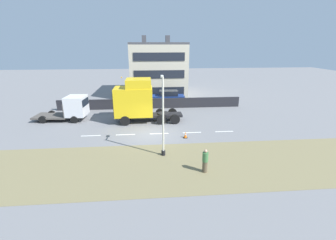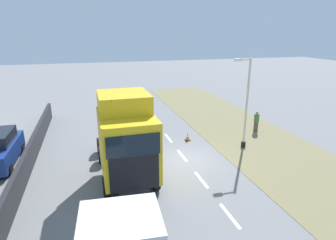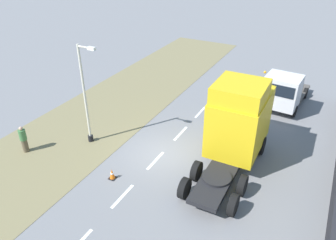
# 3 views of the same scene
# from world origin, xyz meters

# --- Properties ---
(ground_plane) EXTENTS (120.00, 120.00, 0.00)m
(ground_plane) POSITION_xyz_m (0.00, 0.00, 0.00)
(ground_plane) COLOR slate
(ground_plane) RESTS_ON ground
(grass_verge) EXTENTS (7.00, 44.00, 0.01)m
(grass_verge) POSITION_xyz_m (-6.00, 0.00, 0.01)
(grass_verge) COLOR olive
(grass_verge) RESTS_ON ground
(lane_markings) EXTENTS (0.16, 14.60, 0.00)m
(lane_markings) POSITION_xyz_m (0.00, -0.70, 0.00)
(lane_markings) COLOR white
(lane_markings) RESTS_ON ground
(boundary_wall) EXTENTS (0.25, 24.00, 1.33)m
(boundary_wall) POSITION_xyz_m (9.00, 0.00, 0.67)
(boundary_wall) COLOR #232328
(boundary_wall) RESTS_ON ground
(lorry_cab) EXTENTS (2.77, 7.34, 4.83)m
(lorry_cab) POSITION_xyz_m (3.79, 1.55, 2.36)
(lorry_cab) COLOR black
(lorry_cab) RESTS_ON ground
(lamp_post) EXTENTS (1.27, 0.30, 6.01)m
(lamp_post) POSITION_xyz_m (-4.35, -0.82, 2.78)
(lamp_post) COLOR black
(lamp_post) RESTS_ON ground
(pedestrian) EXTENTS (0.39, 0.39, 1.66)m
(pedestrian) POSITION_xyz_m (-7.06, -3.42, 0.81)
(pedestrian) COLOR brown
(pedestrian) RESTS_ON ground
(traffic_cone_lead) EXTENTS (0.36, 0.36, 0.58)m
(traffic_cone_lead) POSITION_xyz_m (-1.21, -3.05, 0.28)
(traffic_cone_lead) COLOR black
(traffic_cone_lead) RESTS_ON ground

